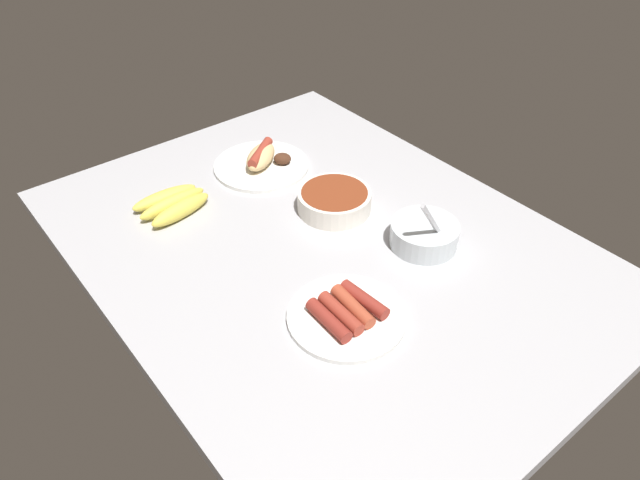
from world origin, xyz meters
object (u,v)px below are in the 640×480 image
at_px(plate_hotdog_assembled, 262,162).
at_px(bowl_chili, 334,200).
at_px(plate_sausages, 347,314).
at_px(bowl_coleslaw, 424,234).
at_px(banana_bunch, 173,204).

xyz_separation_m(plate_hotdog_assembled, bowl_chili, (0.25, 0.03, 0.01)).
bearing_deg(plate_hotdog_assembled, bowl_chili, 5.73).
bearing_deg(bowl_chili, plate_hotdog_assembled, -174.27).
height_order(plate_hotdog_assembled, plate_sausages, plate_hotdog_assembled).
distance_m(bowl_coleslaw, banana_bunch, 0.57).
height_order(bowl_coleslaw, banana_bunch, bowl_coleslaw).
distance_m(plate_sausages, bowl_coleslaw, 0.28).
bearing_deg(plate_sausages, plate_hotdog_assembled, 161.51).
bearing_deg(bowl_coleslaw, plate_hotdog_assembled, -168.87).
relative_size(plate_hotdog_assembled, plate_sausages, 1.08).
bearing_deg(plate_sausages, banana_bunch, -170.40).
bearing_deg(plate_sausages, bowl_coleslaw, 103.01).
height_order(plate_hotdog_assembled, bowl_chili, plate_hotdog_assembled).
xyz_separation_m(plate_sausages, bowl_chili, (-0.28, 0.20, 0.01)).
relative_size(plate_hotdog_assembled, bowl_chili, 1.43).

